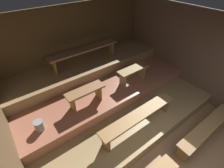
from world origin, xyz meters
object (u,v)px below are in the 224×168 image
object	(u,v)px
bench_lower_center	(139,116)
bench_upper_center	(85,51)
bench_middle_right	(133,72)
pail_middle	(39,125)
bench_floor_right	(207,128)
bench_middle_left	(85,93)

from	to	relation	value
bench_lower_center	bench_upper_center	size ratio (longest dim) A/B	0.93
bench_lower_center	bench_upper_center	distance (m)	2.64
bench_lower_center	bench_middle_right	xyz separation A→B (m)	(0.87, 1.18, 0.28)
bench_middle_right	pail_middle	distance (m)	2.84
bench_lower_center	bench_middle_right	world-z (taller)	bench_middle_right
bench_floor_right	pail_middle	size ratio (longest dim) A/B	8.64
bench_floor_right	pail_middle	bearing A→B (deg)	146.15
bench_middle_left	bench_lower_center	bearing A→B (deg)	-58.26
bench_upper_center	bench_lower_center	bearing A→B (deg)	-91.66
bench_floor_right	bench_upper_center	xyz separation A→B (m)	(-1.22, 3.65, 0.95)
bench_floor_right	bench_middle_left	bearing A→B (deg)	131.81
bench_floor_right	bench_middle_right	xyz separation A→B (m)	(-0.42, 2.26, 0.59)
bench_middle_right	pail_middle	xyz separation A→B (m)	(-2.83, -0.08, -0.23)
bench_lower_center	bench_middle_left	bearing A→B (deg)	121.74
bench_lower_center	pail_middle	distance (m)	2.24
bench_middle_right	pail_middle	world-z (taller)	bench_middle_right
bench_lower_center	pail_middle	world-z (taller)	pail_middle
bench_lower_center	bench_middle_left	distance (m)	1.41
bench_middle_left	bench_floor_right	bearing A→B (deg)	-48.19
pail_middle	bench_middle_right	bearing A→B (deg)	1.63
bench_lower_center	bench_middle_left	world-z (taller)	bench_middle_left
bench_middle_right	bench_upper_center	xyz separation A→B (m)	(-0.80, 1.39, 0.36)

